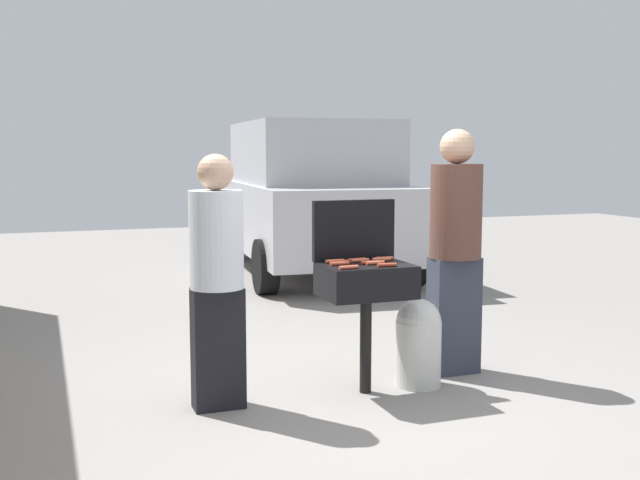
% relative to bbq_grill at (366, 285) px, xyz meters
% --- Properties ---
extents(ground_plane, '(24.00, 24.00, 0.00)m').
position_rel_bbq_grill_xyz_m(ground_plane, '(-0.13, -0.17, -0.74)').
color(ground_plane, gray).
extents(bbq_grill, '(0.60, 0.44, 0.88)m').
position_rel_bbq_grill_xyz_m(bbq_grill, '(0.00, 0.00, 0.00)').
color(bbq_grill, black).
rests_on(bbq_grill, ground).
extents(grill_lid_open, '(0.60, 0.05, 0.42)m').
position_rel_bbq_grill_xyz_m(grill_lid_open, '(0.00, 0.22, 0.35)').
color(grill_lid_open, black).
rests_on(grill_lid_open, bbq_grill).
extents(hot_dog_0, '(0.13, 0.04, 0.03)m').
position_rel_bbq_grill_xyz_m(hot_dog_0, '(0.03, -0.01, 0.15)').
color(hot_dog_0, '#AD4228').
rests_on(hot_dog_0, bbq_grill).
extents(hot_dog_1, '(0.13, 0.03, 0.03)m').
position_rel_bbq_grill_xyz_m(hot_dog_1, '(0.05, -0.04, 0.15)').
color(hot_dog_1, '#C6593D').
rests_on(hot_dog_1, bbq_grill).
extents(hot_dog_2, '(0.13, 0.04, 0.03)m').
position_rel_bbq_grill_xyz_m(hot_dog_2, '(0.16, 0.10, 0.15)').
color(hot_dog_2, '#C6593D').
rests_on(hot_dog_2, bbq_grill).
extents(hot_dog_3, '(0.13, 0.04, 0.03)m').
position_rel_bbq_grill_xyz_m(hot_dog_3, '(-0.01, 0.13, 0.15)').
color(hot_dog_3, '#B74C33').
rests_on(hot_dog_3, bbq_grill).
extents(hot_dog_4, '(0.13, 0.03, 0.03)m').
position_rel_bbq_grill_xyz_m(hot_dog_4, '(-0.16, 0.09, 0.15)').
color(hot_dog_4, '#AD4228').
rests_on(hot_dog_4, bbq_grill).
extents(hot_dog_5, '(0.13, 0.03, 0.03)m').
position_rel_bbq_grill_xyz_m(hot_dog_5, '(-0.19, 0.01, 0.15)').
color(hot_dog_5, '#B74C33').
rests_on(hot_dog_5, bbq_grill).
extents(hot_dog_6, '(0.13, 0.04, 0.03)m').
position_rel_bbq_grill_xyz_m(hot_dog_6, '(0.19, 0.13, 0.15)').
color(hot_dog_6, '#C6593D').
rests_on(hot_dog_6, bbq_grill).
extents(hot_dog_7, '(0.13, 0.03, 0.03)m').
position_rel_bbq_grill_xyz_m(hot_dog_7, '(-0.19, -0.16, 0.15)').
color(hot_dog_7, '#C6593D').
rests_on(hot_dog_7, bbq_grill).
extents(hot_dog_8, '(0.13, 0.03, 0.03)m').
position_rel_bbq_grill_xyz_m(hot_dog_8, '(-0.18, 0.13, 0.15)').
color(hot_dog_8, '#C6593D').
rests_on(hot_dog_8, bbq_grill).
extents(hot_dog_9, '(0.13, 0.03, 0.03)m').
position_rel_bbq_grill_xyz_m(hot_dog_9, '(-0.00, 0.10, 0.15)').
color(hot_dog_9, '#C6593D').
rests_on(hot_dog_9, bbq_grill).
extents(hot_dog_10, '(0.13, 0.04, 0.03)m').
position_rel_bbq_grill_xyz_m(hot_dog_10, '(0.08, -0.15, 0.15)').
color(hot_dog_10, '#AD4228').
rests_on(hot_dog_10, bbq_grill).
extents(propane_tank, '(0.32, 0.32, 0.62)m').
position_rel_bbq_grill_xyz_m(propane_tank, '(0.41, 0.01, -0.42)').
color(propane_tank, silver).
rests_on(propane_tank, ground).
extents(person_left, '(0.34, 0.34, 1.62)m').
position_rel_bbq_grill_xyz_m(person_left, '(-1.01, 0.03, 0.14)').
color(person_left, black).
rests_on(person_left, ground).
extents(person_right, '(0.38, 0.38, 1.80)m').
position_rel_bbq_grill_xyz_m(person_right, '(0.80, 0.21, 0.23)').
color(person_right, '#333847').
rests_on(person_right, ground).
extents(parked_minivan, '(2.33, 4.54, 2.02)m').
position_rel_bbq_grill_xyz_m(parked_minivan, '(1.39, 5.13, 0.28)').
color(parked_minivan, '#B7B7BC').
rests_on(parked_minivan, ground).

